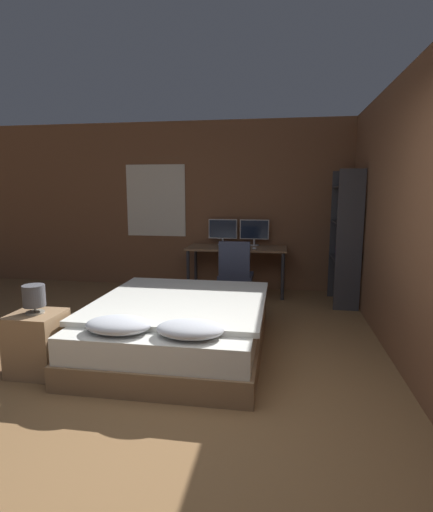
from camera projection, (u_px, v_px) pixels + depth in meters
ground_plane at (166, 435)px, 2.65m from camera, size 20.00×20.00×0.00m
wall_back at (236, 206)px, 6.47m from camera, size 12.00×0.08×2.70m
wall_side_right at (406, 219)px, 3.60m from camera, size 0.06×12.00×2.70m
bed at (179, 326)px, 4.03m from camera, size 1.70×2.09×0.58m
nightstand at (38, 343)px, 3.53m from camera, size 0.43×0.41×0.55m
bedside_lamp at (34, 297)px, 3.46m from camera, size 0.19×0.19×0.25m
desk at (237, 253)px, 6.19m from camera, size 1.53×0.65×0.74m
monitor_left at (223, 230)px, 6.39m from camera, size 0.46×0.16×0.41m
monitor_right at (254, 231)px, 6.31m from camera, size 0.46×0.16×0.41m
keyboard at (235, 249)px, 5.96m from camera, size 0.39×0.13×0.02m
computer_mouse at (254, 248)px, 5.91m from camera, size 0.07×0.05×0.04m
office_chair at (235, 281)px, 5.51m from camera, size 0.52×0.52×0.94m
bookshelf at (346, 233)px, 5.50m from camera, size 0.34×0.74×1.88m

